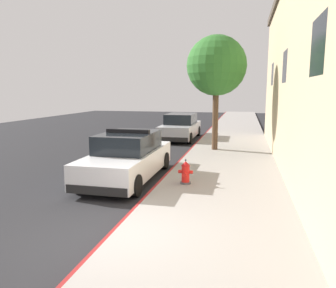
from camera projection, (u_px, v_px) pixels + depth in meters
name	position (u px, v px, depth m)	size (l,w,h in m)	color
ground_plane	(114.00, 150.00, 17.08)	(31.01, 60.00, 0.20)	#232326
sidewalk_pavement	(231.00, 151.00, 15.70)	(3.75, 60.00, 0.14)	gray
curb_painted_edge	(191.00, 150.00, 16.13)	(0.08, 60.00, 0.14)	maroon
police_cruiser	(128.00, 157.00, 10.92)	(1.94, 4.84, 1.68)	white
parked_car_silver_ahead	(181.00, 127.00, 20.08)	(1.94, 4.84, 1.56)	#B2B5BA
fire_hydrant	(186.00, 173.00, 9.88)	(0.44, 0.40, 0.76)	#4C4C51
street_tree	(216.00, 66.00, 15.17)	(2.79, 2.79, 5.35)	brown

